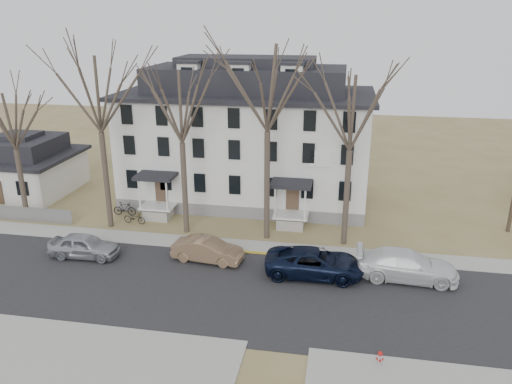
% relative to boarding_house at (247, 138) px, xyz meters
% --- Properties ---
extents(ground, '(120.00, 120.00, 0.00)m').
position_rel_boarding_house_xyz_m(ground, '(2.00, -17.95, -5.38)').
color(ground, olive).
rests_on(ground, ground).
extents(main_road, '(120.00, 10.00, 0.04)m').
position_rel_boarding_house_xyz_m(main_road, '(2.00, -15.95, -5.38)').
color(main_road, '#27272A').
rests_on(main_road, ground).
extents(far_sidewalk, '(120.00, 2.00, 0.08)m').
position_rel_boarding_house_xyz_m(far_sidewalk, '(2.00, -9.95, -5.38)').
color(far_sidewalk, '#A09F97').
rests_on(far_sidewalk, ground).
extents(near_sidewalk_left, '(20.00, 5.00, 0.08)m').
position_rel_boarding_house_xyz_m(near_sidewalk_left, '(-6.00, -22.95, -5.38)').
color(near_sidewalk_left, '#A09F97').
rests_on(near_sidewalk_left, ground).
extents(yellow_curb, '(14.00, 0.25, 0.06)m').
position_rel_boarding_house_xyz_m(yellow_curb, '(7.00, -10.85, -5.38)').
color(yellow_curb, gold).
rests_on(yellow_curb, ground).
extents(boarding_house, '(20.80, 12.36, 12.05)m').
position_rel_boarding_house_xyz_m(boarding_house, '(0.00, 0.00, 0.00)').
color(boarding_house, slate).
rests_on(boarding_house, ground).
extents(small_house, '(8.70, 8.70, 5.00)m').
position_rel_boarding_house_xyz_m(small_house, '(-20.00, -1.96, -3.13)').
color(small_house, silver).
rests_on(small_house, ground).
extents(tree_far_left, '(8.40, 8.40, 13.72)m').
position_rel_boarding_house_xyz_m(tree_far_left, '(-9.00, -8.15, 4.96)').
color(tree_far_left, '#473B31').
rests_on(tree_far_left, ground).
extents(tree_mid_left, '(7.80, 7.80, 12.74)m').
position_rel_boarding_house_xyz_m(tree_mid_left, '(-3.00, -8.15, 4.22)').
color(tree_mid_left, '#473B31').
rests_on(tree_mid_left, ground).
extents(tree_center, '(9.00, 9.00, 14.70)m').
position_rel_boarding_house_xyz_m(tree_center, '(3.00, -8.15, 5.71)').
color(tree_center, '#473B31').
rests_on(tree_center, ground).
extents(tree_mid_right, '(7.80, 7.80, 12.74)m').
position_rel_boarding_house_xyz_m(tree_mid_right, '(8.50, -8.15, 4.22)').
color(tree_mid_right, '#473B31').
rests_on(tree_mid_right, ground).
extents(tree_bungalow, '(6.60, 6.60, 10.78)m').
position_rel_boarding_house_xyz_m(tree_bungalow, '(-16.00, -8.15, 2.74)').
color(tree_bungalow, '#473B31').
rests_on(tree_bungalow, ground).
extents(car_silver, '(4.68, 2.00, 1.58)m').
position_rel_boarding_house_xyz_m(car_silver, '(-8.37, -13.30, -4.59)').
color(car_silver, '#9EA2AC').
rests_on(car_silver, ground).
extents(car_tan, '(4.76, 2.10, 1.52)m').
position_rel_boarding_house_xyz_m(car_tan, '(-0.22, -12.43, -4.62)').
color(car_tan, '#7F6347').
rests_on(car_tan, ground).
extents(car_navy, '(6.07, 2.88, 1.67)m').
position_rel_boarding_house_xyz_m(car_navy, '(6.75, -13.16, -4.54)').
color(car_navy, black).
rests_on(car_navy, ground).
extents(car_white, '(6.16, 2.66, 1.77)m').
position_rel_boarding_house_xyz_m(car_white, '(12.25, -12.61, -4.50)').
color(car_white, white).
rests_on(car_white, ground).
extents(bicycle_left, '(1.82, 0.80, 0.93)m').
position_rel_boarding_house_xyz_m(bicycle_left, '(-7.38, -7.44, -4.92)').
color(bicycle_left, black).
rests_on(bicycle_left, ground).
extents(bicycle_right, '(1.89, 0.64, 1.12)m').
position_rel_boarding_house_xyz_m(bicycle_right, '(-8.82, -5.98, -4.82)').
color(bicycle_right, black).
rests_on(bicycle_right, ground).
extents(fire_hydrant, '(0.33, 0.31, 0.80)m').
position_rel_boarding_house_xyz_m(fire_hydrant, '(10.24, -21.14, -4.98)').
color(fire_hydrant, '#B7B7BA').
rests_on(fire_hydrant, ground).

